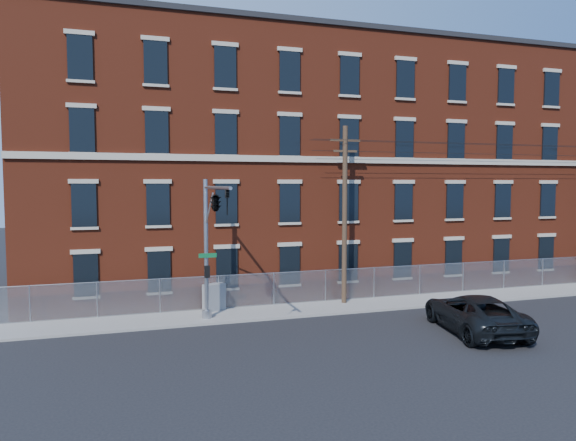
% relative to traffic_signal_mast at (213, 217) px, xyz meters
% --- Properties ---
extents(ground, '(140.00, 140.00, 0.00)m').
position_rel_traffic_signal_mast_xyz_m(ground, '(6.00, -2.18, -5.39)').
color(ground, black).
rests_on(ground, ground).
extents(sidewalk, '(65.00, 3.00, 0.12)m').
position_rel_traffic_signal_mast_xyz_m(sidewalk, '(18.00, 2.82, -5.33)').
color(sidewalk, gray).
rests_on(sidewalk, ground).
extents(mill_building, '(55.30, 14.32, 16.30)m').
position_rel_traffic_signal_mast_xyz_m(mill_building, '(18.00, 11.75, 2.76)').
color(mill_building, maroon).
rests_on(mill_building, ground).
extents(chain_link_fence, '(59.06, 0.06, 1.85)m').
position_rel_traffic_signal_mast_xyz_m(chain_link_fence, '(18.00, 4.12, -4.33)').
color(chain_link_fence, '#A5A8AD').
rests_on(chain_link_fence, ground).
extents(traffic_signal_mast, '(0.90, 6.75, 7.00)m').
position_rel_traffic_signal_mast_xyz_m(traffic_signal_mast, '(0.00, 0.00, 0.00)').
color(traffic_signal_mast, '#9EA0A5').
rests_on(traffic_signal_mast, ground).
extents(utility_pole_near, '(1.80, 0.28, 10.00)m').
position_rel_traffic_signal_mast_xyz_m(utility_pole_near, '(8.00, 3.42, -0.05)').
color(utility_pole_near, '#463323').
rests_on(utility_pole_near, ground).
extents(pickup_truck, '(3.95, 6.70, 1.75)m').
position_rel_traffic_signal_mast_xyz_m(pickup_truck, '(11.61, -3.42, -4.51)').
color(pickup_truck, black).
rests_on(pickup_truck, ground).
extents(utility_cabinet, '(1.27, 0.94, 1.42)m').
position_rel_traffic_signal_mast_xyz_m(utility_cabinet, '(0.61, 3.82, -4.56)').
color(utility_cabinet, slate).
rests_on(utility_cabinet, sidewalk).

